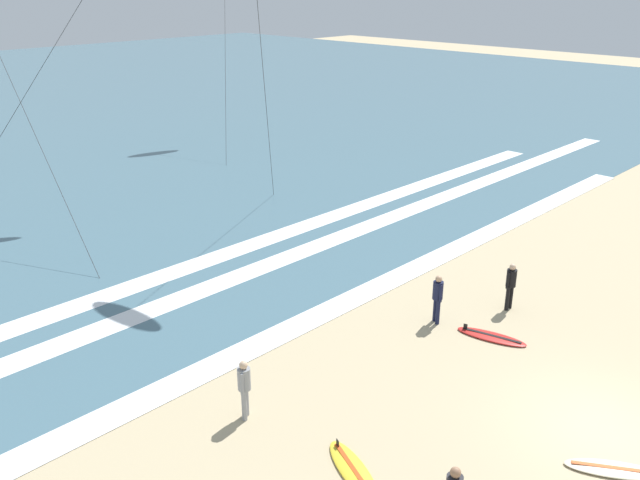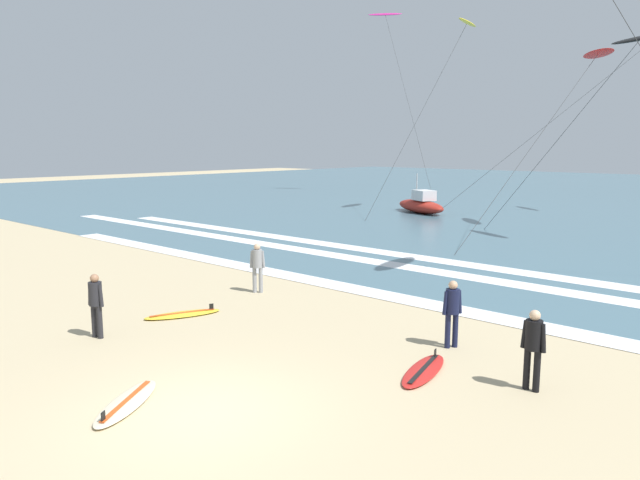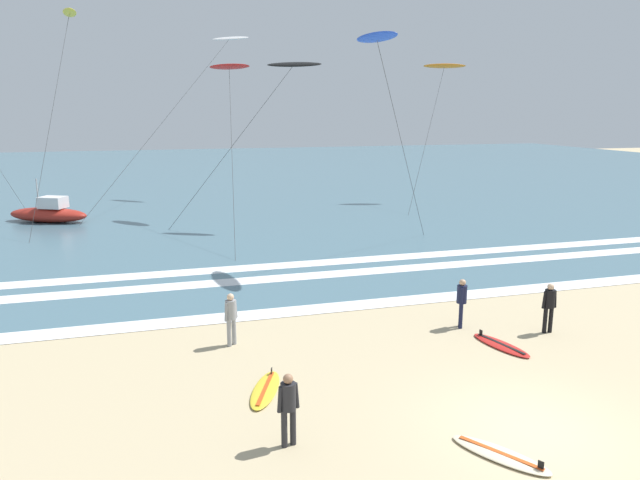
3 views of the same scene
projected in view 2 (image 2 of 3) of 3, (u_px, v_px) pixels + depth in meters
ground_plane at (202, 413)px, 10.53m from camera, size 160.00×160.00×0.00m
wave_foam_shoreline at (453, 309)px, 17.12m from camera, size 43.04×1.01×0.01m
wave_foam_mid_break at (510, 284)px, 20.26m from camera, size 59.18×1.04×0.01m
wave_foam_outer_break at (497, 269)px, 22.64m from camera, size 48.80×1.07×0.01m
surfer_left_near at (533, 343)px, 11.35m from camera, size 0.51×0.32×1.60m
surfer_right_near at (96, 300)px, 14.48m from camera, size 0.51×0.32×1.60m
surfer_foreground_main at (452, 308)px, 13.77m from camera, size 0.33×0.48×1.60m
surfer_left_far at (257, 263)px, 18.94m from camera, size 0.46×0.38×1.60m
surfboard_foreground_flat at (424, 370)px, 12.38m from camera, size 1.10×2.18×0.25m
surfboard_left_pile at (127, 403)px, 10.83m from camera, size 1.64×2.09×0.25m
surfboard_near_water at (183, 314)px, 16.48m from camera, size 1.36×2.17×0.25m
kite_red_high_right at (597, 55)px, 31.65m from camera, size 2.94×13.35×9.71m
kite_magenta_far_left at (386, 16)px, 55.54m from camera, size 11.15×7.37×16.97m
kite_black_far_right at (640, 39)px, 26.50m from camera, size 9.07×2.10×9.60m
kite_yellow_distant_high at (467, 24)px, 39.47m from camera, size 2.82×9.86×12.94m
offshore_boat at (421, 205)px, 41.33m from camera, size 5.41×3.87×2.70m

